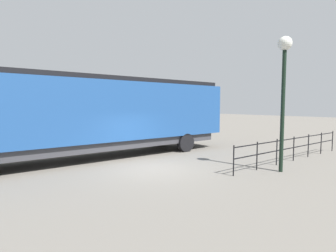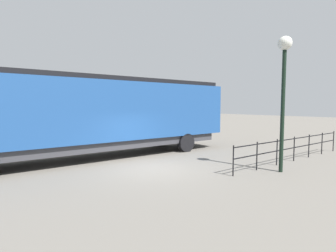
{
  "view_description": "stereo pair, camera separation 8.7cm",
  "coord_description": "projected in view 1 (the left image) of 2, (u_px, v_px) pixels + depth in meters",
  "views": [
    {
      "loc": [
        9.47,
        -6.47,
        2.79
      ],
      "look_at": [
        -0.86,
        1.46,
        1.76
      ],
      "focal_mm": 28.26,
      "sensor_mm": 36.0,
      "label": 1
    },
    {
      "loc": [
        9.53,
        -6.41,
        2.79
      ],
      "look_at": [
        -0.86,
        1.46,
        1.76
      ],
      "focal_mm": 28.26,
      "sensor_mm": 36.0,
      "label": 2
    }
  ],
  "objects": [
    {
      "name": "ground_plane",
      "position": [
        154.0,
        169.0,
        11.64
      ],
      "size": [
        120.0,
        120.0,
        0.0
      ],
      "primitive_type": "plane",
      "color": "#666059"
    },
    {
      "name": "locomotive",
      "position": [
        104.0,
        113.0,
        14.07
      ],
      "size": [
        3.2,
        15.76,
        4.24
      ],
      "color": "navy",
      "rests_on": "ground_plane"
    },
    {
      "name": "lamp_post",
      "position": [
        284.0,
        72.0,
        10.78
      ],
      "size": [
        0.57,
        0.57,
        5.57
      ],
      "color": "black",
      "rests_on": "ground_plane"
    },
    {
      "name": "platform_fence",
      "position": [
        294.0,
        145.0,
        13.21
      ],
      "size": [
        0.05,
        9.43,
        1.23
      ],
      "color": "black",
      "rests_on": "ground_plane"
    }
  ]
}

